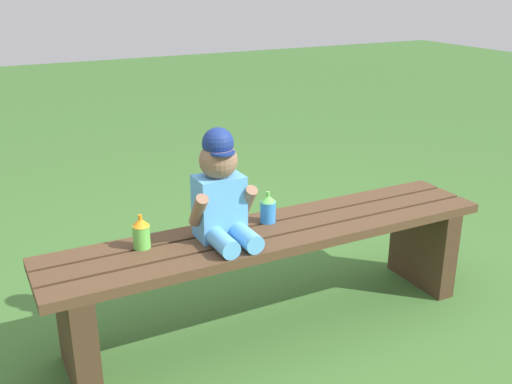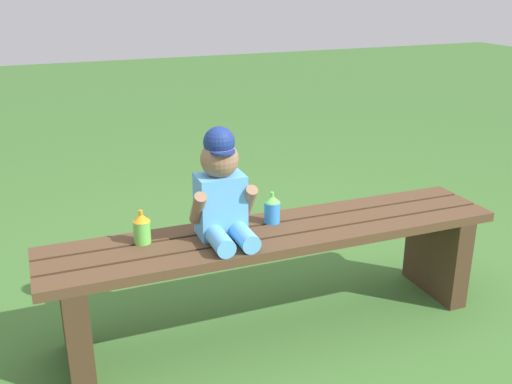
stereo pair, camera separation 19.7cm
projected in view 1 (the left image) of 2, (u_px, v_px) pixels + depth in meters
ground_plane at (273, 324)px, 2.37m from camera, size 16.00×16.00×0.00m
park_bench at (274, 258)px, 2.27m from camera, size 1.75×0.34×0.42m
child_figure at (221, 192)px, 2.09m from camera, size 0.23×0.27×0.40m
sippy_cup_left at (141, 232)px, 2.05m from camera, size 0.06×0.06×0.12m
sippy_cup_right at (268, 208)px, 2.26m from camera, size 0.06×0.06×0.12m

